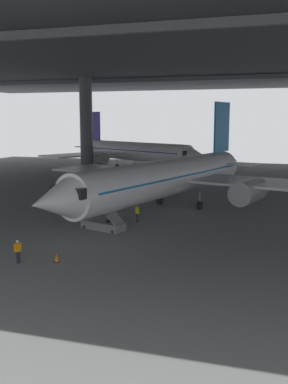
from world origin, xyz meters
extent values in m
plane|color=slate|center=(0.00, 0.00, 0.00)|extent=(110.00, 110.00, 0.00)
cylinder|color=#4C4F54|center=(-21.45, 26.36, 8.23)|extent=(2.14, 2.14, 16.46)
cube|color=#38383D|center=(0.00, 13.75, 17.06)|extent=(121.00, 99.00, 1.20)
cube|color=#4C4F54|center=(0.00, -11.00, 16.06)|extent=(115.50, 0.50, 0.70)
cube|color=#4C4F54|center=(0.00, 30.25, 16.06)|extent=(115.50, 0.50, 0.70)
cylinder|color=white|center=(-0.70, -0.28, 3.48)|extent=(11.90, 27.87, 3.76)
cone|color=white|center=(-5.35, -15.28, 3.48)|extent=(4.85, 5.40, 3.68)
cube|color=black|center=(-4.65, -13.01, 3.95)|extent=(3.83, 3.46, 0.83)
cone|color=white|center=(3.96, 14.71, 3.85)|extent=(4.83, 6.69, 3.19)
cube|color=#1972B2|center=(3.26, 12.44, 8.43)|extent=(1.45, 3.99, 6.15)
cube|color=white|center=(5.46, 10.68, 4.04)|extent=(5.48, 4.35, 0.16)
cube|color=white|center=(0.44, 12.24, 4.04)|extent=(5.48, 4.35, 0.16)
cube|color=white|center=(9.95, 1.16, 3.10)|extent=(17.04, 11.19, 0.24)
cylinder|color=#9EA3A8|center=(7.54, -0.23, 2.45)|extent=(3.67, 5.36, 2.33)
cube|color=white|center=(-8.65, 6.94, 3.10)|extent=(17.04, 11.19, 0.24)
cylinder|color=#9EA3A8|center=(-7.45, 4.43, 2.45)|extent=(3.67, 5.36, 2.33)
cube|color=#1972B2|center=(-0.70, -0.28, 3.76)|extent=(11.36, 25.93, 0.16)
cylinder|color=#9EA3A8|center=(-3.48, -9.26, 1.25)|extent=(0.20, 0.20, 1.15)
cylinder|color=black|center=(-3.48, -9.26, 0.45)|extent=(0.55, 0.95, 0.90)
cylinder|color=#9EA3A8|center=(2.48, 1.59, 1.25)|extent=(0.20, 0.20, 1.15)
cylinder|color=black|center=(2.48, 1.59, 0.45)|extent=(0.55, 0.95, 0.90)
cylinder|color=#9EA3A8|center=(-2.25, 3.06, 1.25)|extent=(0.20, 0.20, 1.15)
cylinder|color=black|center=(-2.25, 3.06, 0.45)|extent=(0.55, 0.95, 0.90)
cube|color=slate|center=(-4.05, -9.26, 0.35)|extent=(4.10, 2.57, 0.70)
cube|color=slate|center=(-4.05, -9.26, 2.18)|extent=(3.79, 2.30, 3.06)
cube|color=slate|center=(-5.71, -8.74, 3.67)|extent=(1.44, 1.57, 0.12)
cylinder|color=black|center=(-5.89, -9.32, 4.17)|extent=(0.06, 0.06, 1.00)
cylinder|color=black|center=(-5.53, -8.17, 4.17)|extent=(0.06, 0.06, 1.00)
cylinder|color=black|center=(-5.75, -9.46, 0.15)|extent=(0.32, 0.20, 0.30)
cylinder|color=black|center=(-5.33, -8.13, 0.15)|extent=(0.32, 0.20, 0.30)
cylinder|color=black|center=(-2.76, -10.39, 0.15)|extent=(0.32, 0.20, 0.30)
cylinder|color=black|center=(-2.34, -9.06, 0.15)|extent=(0.32, 0.20, 0.30)
cylinder|color=#232838|center=(-5.97, -19.24, 0.39)|extent=(0.14, 0.14, 0.79)
cylinder|color=#232838|center=(-6.05, -19.40, 0.39)|extent=(0.14, 0.14, 0.79)
cube|color=orange|center=(-6.01, -19.32, 1.07)|extent=(0.36, 0.42, 0.56)
cylinder|color=orange|center=(-5.90, -19.12, 1.10)|extent=(0.09, 0.09, 0.53)
cylinder|color=orange|center=(-6.12, -19.53, 1.10)|extent=(0.09, 0.09, 0.53)
sphere|color=beige|center=(-6.01, -19.32, 1.47)|extent=(0.21, 0.21, 0.21)
cylinder|color=#232838|center=(-2.10, -5.92, 0.42)|extent=(0.14, 0.14, 0.85)
cylinder|color=#232838|center=(-1.97, -6.05, 0.42)|extent=(0.14, 0.14, 0.85)
cube|color=yellow|center=(-2.03, -5.98, 1.15)|extent=(0.41, 0.41, 0.60)
cylinder|color=yellow|center=(-2.20, -5.82, 1.18)|extent=(0.09, 0.09, 0.57)
cylinder|color=yellow|center=(-1.87, -6.15, 1.18)|extent=(0.09, 0.09, 0.57)
sphere|color=#8C6647|center=(-2.03, -5.98, 1.58)|extent=(0.23, 0.23, 0.23)
cylinder|color=white|center=(-15.94, 36.48, 3.38)|extent=(24.88, 15.91, 3.55)
cone|color=white|center=(-2.96, 29.30, 3.38)|extent=(5.41, 5.11, 3.48)
cube|color=black|center=(-4.92, 30.39, 3.82)|extent=(3.64, 3.84, 0.78)
cone|color=white|center=(-28.92, 43.65, 3.73)|extent=(6.43, 5.39, 3.02)
cube|color=navy|center=(-26.96, 42.56, 8.06)|extent=(3.51, 2.08, 5.81)
cube|color=white|center=(-24.91, 44.27, 3.91)|extent=(4.73, 5.36, 0.16)
cube|color=white|center=(-27.31, 39.92, 3.91)|extent=(4.73, 5.36, 0.16)
cube|color=white|center=(-15.24, 46.60, 3.02)|extent=(12.83, 16.12, 0.24)
cylinder|color=#9EA3A8|center=(-14.42, 44.11, 2.40)|extent=(5.10, 4.16, 2.20)
cube|color=white|center=(-24.14, 30.50, 3.02)|extent=(12.83, 16.12, 0.24)
cylinder|color=#9EA3A8|center=(-21.59, 31.12, 2.40)|extent=(5.10, 4.16, 2.20)
cube|color=navy|center=(-15.94, 36.48, 3.64)|extent=(23.22, 15.04, 0.16)
cylinder|color=#9EA3A8|center=(-8.17, 32.18, 1.25)|extent=(0.20, 0.20, 1.15)
cylinder|color=black|center=(-8.17, 32.18, 0.45)|extent=(0.93, 0.70, 0.90)
cylinder|color=#9EA3A8|center=(-17.05, 39.80, 1.25)|extent=(0.20, 0.20, 1.15)
cylinder|color=black|center=(-17.05, 39.80, 0.45)|extent=(0.93, 0.70, 0.90)
cylinder|color=#9EA3A8|center=(-19.35, 35.65, 1.25)|extent=(0.20, 0.20, 1.15)
cylinder|color=black|center=(-19.35, 35.65, 0.45)|extent=(0.93, 0.70, 0.90)
cube|color=black|center=(-3.71, -18.34, 0.02)|extent=(0.36, 0.36, 0.04)
cone|color=orange|center=(-3.71, -18.34, 0.32)|extent=(0.30, 0.30, 0.56)
camera|label=1|loc=(9.93, -43.51, 9.33)|focal=41.09mm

